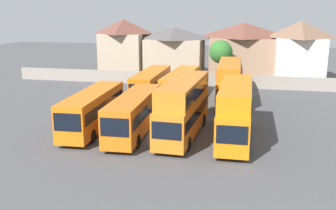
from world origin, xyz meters
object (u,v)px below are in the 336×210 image
house_terrace_right (243,50)px  house_terrace_far_right (299,51)px  bus_1 (93,108)px  bus_7 (229,81)px  bus_3 (183,105)px  house_terrace_left (124,47)px  bus_5 (151,84)px  bus_6 (181,85)px  tree_left_of_lot (221,52)px  bus_2 (134,112)px  bus_4 (235,109)px  house_terrace_centre (175,52)px

house_terrace_right → house_terrace_far_right: house_terrace_far_right is taller
bus_1 → bus_7: bearing=135.3°
bus_3 → house_terrace_left: size_ratio=1.25×
bus_5 → bus_7: (9.25, 0.16, 0.73)m
house_terrace_far_right → bus_6: bearing=-130.6°
bus_1 → house_terrace_right: house_terrace_right is taller
tree_left_of_lot → house_terrace_right: bearing=63.3°
bus_2 → house_terrace_right: house_terrace_right is taller
bus_4 → house_terrace_right: house_terrace_right is taller
bus_6 → house_terrace_far_right: 23.11m
bus_1 → tree_left_of_lot: size_ratio=1.81×
bus_3 → tree_left_of_lot: size_ratio=1.78×
bus_7 → house_terrace_far_right: 19.99m
bus_4 → house_terrace_far_right: size_ratio=1.20×
bus_7 → house_terrace_left: house_terrace_left is taller
bus_4 → bus_7: 13.10m
house_terrace_centre → house_terrace_far_right: size_ratio=1.05×
bus_1 → bus_4: size_ratio=1.06×
bus_3 → bus_6: 13.22m
bus_2 → house_terrace_centre: (-2.69, 30.98, 2.05)m
house_terrace_left → house_terrace_far_right: size_ratio=1.01×
bus_2 → bus_4: size_ratio=1.05×
bus_7 → house_terrace_right: bearing=174.8°
bus_1 → tree_left_of_lot: bearing=156.9°
house_terrace_left → tree_left_of_lot: 17.38m
bus_6 → house_terrace_left: house_terrace_left is taller
bus_5 → house_terrace_right: (10.17, 18.76, 2.43)m
bus_2 → bus_7: size_ratio=0.97×
bus_2 → bus_5: bus_5 is taller
bus_4 → house_terrace_left: house_terrace_left is taller
bus_4 → house_terrace_left: (-20.08, 30.88, 1.95)m
bus_5 → house_terrace_centre: 18.00m
house_terrace_far_right → tree_left_of_lot: bearing=-156.2°
house_terrace_right → house_terrace_far_right: (8.36, -1.00, 0.19)m
house_terrace_far_right → bus_1: bearing=-124.2°
bus_4 → tree_left_of_lot: bearing=-172.8°
house_terrace_left → house_terrace_far_right: house_terrace_left is taller
bus_6 → bus_7: size_ratio=1.02×
bus_7 → house_terrace_far_right: (9.29, 17.60, 1.89)m
bus_7 → house_terrace_right: 18.70m
bus_1 → bus_5: size_ratio=1.02×
bus_4 → bus_2: bearing=-89.1°
bus_7 → bus_5: bearing=-91.4°
bus_1 → tree_left_of_lot: tree_left_of_lot is taller
bus_4 → bus_5: bus_4 is taller
bus_3 → bus_7: (3.04, 12.76, -0.04)m
bus_7 → tree_left_of_lot: bearing=-172.8°
bus_1 → house_terrace_right: size_ratio=1.07×
house_terrace_left → house_terrace_far_right: 27.96m
bus_2 → house_terrace_left: (-11.34, 31.12, 2.67)m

